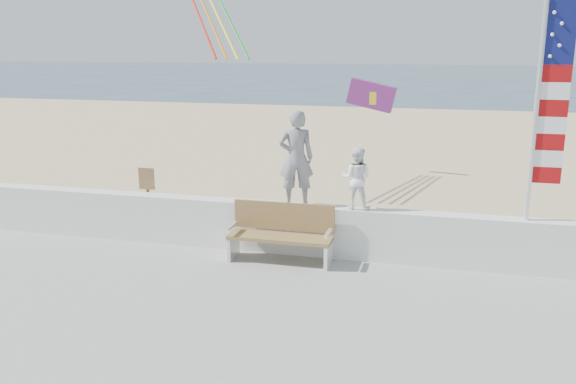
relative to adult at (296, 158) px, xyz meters
name	(u,v)px	position (x,y,z in m)	size (l,w,h in m)	color
ground	(246,304)	(-0.29, -2.00, -1.92)	(220.00, 220.00, 0.00)	#2A4155
sand	(343,178)	(-0.29, 7.00, -1.88)	(90.00, 40.00, 0.08)	#C9B186
seawall	(280,227)	(-0.29, 0.00, -1.29)	(30.00, 0.35, 0.90)	white
adult	(296,158)	(0.00, 0.00, 0.00)	(0.61, 0.40, 1.69)	gray
child	(356,178)	(1.07, 0.00, -0.31)	(0.52, 0.41, 1.07)	white
bench	(281,232)	(-0.15, -0.45, -1.23)	(1.80, 0.57, 1.00)	olive
flag	(546,102)	(3.98, 0.00, 1.07)	(0.50, 0.08, 3.50)	silver
parafoil_kite	(373,96)	(1.06, 2.04, 0.94)	(0.99, 0.29, 0.67)	red
sign	(148,198)	(-3.03, 0.25, -0.98)	(0.32, 0.07, 1.46)	brown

